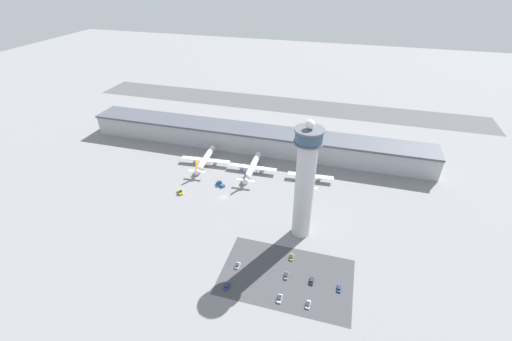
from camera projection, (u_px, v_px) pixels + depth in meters
name	position (u px, v px, depth m)	size (l,w,h in m)	color
ground_plane	(223.00, 197.00, 223.31)	(1000.00, 1000.00, 0.00)	gray
terminal_building	(253.00, 139.00, 275.69)	(276.07, 25.00, 17.56)	#B2B2B7
runway_strip	(281.00, 104.00, 364.88)	(414.10, 44.00, 0.01)	#515154
control_tower	(305.00, 181.00, 176.43)	(14.65, 14.65, 69.24)	#BCBCC1
parking_lot_surface	(286.00, 277.00, 167.88)	(64.00, 40.00, 0.01)	#424247
airplane_gate_alpha	(205.00, 160.00, 256.33)	(37.77, 37.35, 13.90)	white
airplane_gate_bravo	(252.00, 167.00, 247.57)	(35.66, 39.18, 13.89)	silver
airplane_gate_charlie	(310.00, 176.00, 237.99)	(32.07, 33.26, 12.75)	silver
service_truck_catering	(310.00, 180.00, 238.59)	(7.07, 2.42, 3.13)	black
service_truck_fuel	(220.00, 184.00, 234.60)	(7.53, 5.81, 2.92)	black
service_truck_baggage	(180.00, 192.00, 226.90)	(5.63, 5.82, 2.49)	black
car_silver_sedan	(280.00, 298.00, 156.51)	(1.93, 4.68, 1.43)	black
car_white_wagon	(286.00, 276.00, 167.76)	(1.83, 4.72, 1.42)	black
car_blue_compact	(292.00, 257.00, 178.04)	(1.96, 4.38, 1.46)	black
car_maroon_suv	(339.00, 288.00, 161.29)	(1.87, 4.38, 1.45)	black
car_black_suv	(312.00, 281.00, 165.00)	(1.90, 4.47, 1.45)	black
car_navy_sedan	(227.00, 286.00, 162.31)	(1.94, 4.21, 1.49)	black
car_yellow_taxi	(238.00, 266.00, 173.19)	(1.83, 4.16, 1.46)	black
car_green_van	(308.00, 304.00, 153.79)	(2.05, 4.48, 1.38)	black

